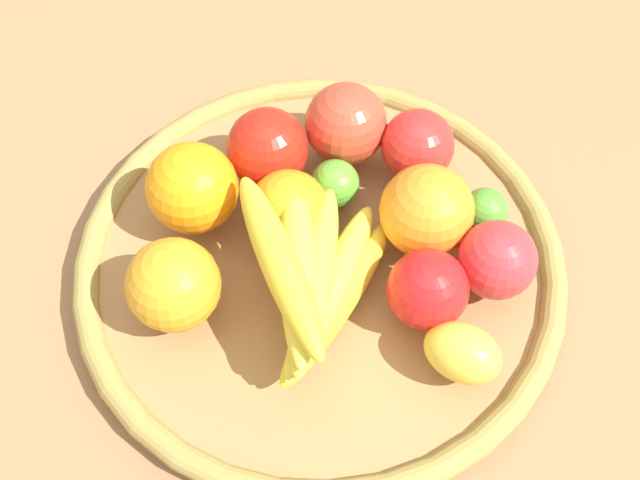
{
  "coord_description": "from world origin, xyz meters",
  "views": [
    {
      "loc": [
        -0.34,
        -0.12,
        0.6
      ],
      "look_at": [
        0.0,
        0.0,
        0.05
      ],
      "focal_mm": 41.84,
      "sensor_mm": 36.0,
      "label": 1
    }
  ],
  "objects_px": {
    "apple_1": "(428,289)",
    "lime_1": "(485,210)",
    "orange_3": "(173,285)",
    "orange_2": "(427,211)",
    "apple_3": "(268,148)",
    "apple_2": "(346,124)",
    "orange_0": "(289,209)",
    "orange_1": "(194,185)",
    "banana_bunch": "(313,280)",
    "lime_0": "(335,183)",
    "apple_0": "(497,260)",
    "apple_4": "(418,146)",
    "lemon_0": "(463,353)"
  },
  "relations": [
    {
      "from": "apple_2",
      "to": "lime_0",
      "type": "relative_size",
      "value": 1.73
    },
    {
      "from": "apple_4",
      "to": "apple_1",
      "type": "height_order",
      "value": "same"
    },
    {
      "from": "apple_1",
      "to": "lime_1",
      "type": "bearing_deg",
      "value": -13.98
    },
    {
      "from": "orange_2",
      "to": "apple_3",
      "type": "bearing_deg",
      "value": 82.56
    },
    {
      "from": "lime_0",
      "to": "orange_2",
      "type": "bearing_deg",
      "value": -99.31
    },
    {
      "from": "banana_bunch",
      "to": "apple_4",
      "type": "xyz_separation_m",
      "value": [
        0.17,
        -0.04,
        -0.01
      ]
    },
    {
      "from": "orange_0",
      "to": "apple_2",
      "type": "bearing_deg",
      "value": -8.39
    },
    {
      "from": "apple_0",
      "to": "apple_4",
      "type": "distance_m",
      "value": 0.14
    },
    {
      "from": "banana_bunch",
      "to": "lime_0",
      "type": "xyz_separation_m",
      "value": [
        0.11,
        0.02,
        -0.02
      ]
    },
    {
      "from": "orange_2",
      "to": "apple_0",
      "type": "distance_m",
      "value": 0.07
    },
    {
      "from": "orange_2",
      "to": "lemon_0",
      "type": "relative_size",
      "value": 1.29
    },
    {
      "from": "apple_4",
      "to": "lime_1",
      "type": "distance_m",
      "value": 0.09
    },
    {
      "from": "apple_1",
      "to": "lime_1",
      "type": "height_order",
      "value": "apple_1"
    },
    {
      "from": "orange_0",
      "to": "apple_1",
      "type": "height_order",
      "value": "orange_0"
    },
    {
      "from": "orange_3",
      "to": "orange_2",
      "type": "bearing_deg",
      "value": -51.23
    },
    {
      "from": "orange_0",
      "to": "apple_3",
      "type": "distance_m",
      "value": 0.07
    },
    {
      "from": "apple_3",
      "to": "lime_1",
      "type": "height_order",
      "value": "apple_3"
    },
    {
      "from": "orange_1",
      "to": "apple_1",
      "type": "xyz_separation_m",
      "value": [
        -0.03,
        -0.22,
        -0.01
      ]
    },
    {
      "from": "apple_2",
      "to": "apple_1",
      "type": "xyz_separation_m",
      "value": [
        -0.14,
        -0.12,
        -0.01
      ]
    },
    {
      "from": "lime_0",
      "to": "apple_0",
      "type": "bearing_deg",
      "value": -103.45
    },
    {
      "from": "orange_3",
      "to": "apple_4",
      "type": "bearing_deg",
      "value": -34.27
    },
    {
      "from": "orange_0",
      "to": "apple_0",
      "type": "xyz_separation_m",
      "value": [
        0.01,
        -0.18,
        -0.0
      ]
    },
    {
      "from": "apple_3",
      "to": "apple_1",
      "type": "relative_size",
      "value": 1.12
    },
    {
      "from": "lime_0",
      "to": "orange_1",
      "type": "bearing_deg",
      "value": 117.18
    },
    {
      "from": "orange_0",
      "to": "apple_2",
      "type": "relative_size",
      "value": 0.91
    },
    {
      "from": "orange_0",
      "to": "apple_4",
      "type": "relative_size",
      "value": 1.03
    },
    {
      "from": "lime_0",
      "to": "orange_3",
      "type": "height_order",
      "value": "orange_3"
    },
    {
      "from": "orange_2",
      "to": "apple_0",
      "type": "height_order",
      "value": "orange_2"
    },
    {
      "from": "apple_3",
      "to": "lime_1",
      "type": "distance_m",
      "value": 0.21
    },
    {
      "from": "apple_3",
      "to": "apple_2",
      "type": "distance_m",
      "value": 0.08
    },
    {
      "from": "banana_bunch",
      "to": "orange_3",
      "type": "distance_m",
      "value": 0.12
    },
    {
      "from": "banana_bunch",
      "to": "lemon_0",
      "type": "bearing_deg",
      "value": -95.21
    },
    {
      "from": "apple_0",
      "to": "lime_0",
      "type": "relative_size",
      "value": 1.5
    },
    {
      "from": "lime_1",
      "to": "apple_4",
      "type": "bearing_deg",
      "value": 62.16
    },
    {
      "from": "orange_0",
      "to": "apple_2",
      "type": "xyz_separation_m",
      "value": [
        0.11,
        -0.02,
        0.0
      ]
    },
    {
      "from": "apple_3",
      "to": "orange_1",
      "type": "distance_m",
      "value": 0.08
    },
    {
      "from": "orange_2",
      "to": "orange_3",
      "type": "relative_size",
      "value": 1.05
    },
    {
      "from": "orange_2",
      "to": "lime_0",
      "type": "distance_m",
      "value": 0.09
    },
    {
      "from": "banana_bunch",
      "to": "lime_0",
      "type": "distance_m",
      "value": 0.12
    },
    {
      "from": "lemon_0",
      "to": "lime_0",
      "type": "xyz_separation_m",
      "value": [
        0.13,
        0.15,
        -0.0
      ]
    },
    {
      "from": "orange_0",
      "to": "apple_0",
      "type": "distance_m",
      "value": 0.18
    },
    {
      "from": "orange_1",
      "to": "orange_3",
      "type": "distance_m",
      "value": 0.1
    },
    {
      "from": "apple_1",
      "to": "lime_1",
      "type": "xyz_separation_m",
      "value": [
        0.11,
        -0.03,
        -0.01
      ]
    },
    {
      "from": "apple_3",
      "to": "apple_0",
      "type": "bearing_deg",
      "value": -100.93
    },
    {
      "from": "orange_1",
      "to": "apple_4",
      "type": "relative_size",
      "value": 1.2
    },
    {
      "from": "apple_3",
      "to": "orange_3",
      "type": "xyz_separation_m",
      "value": [
        -0.16,
        0.02,
        0.0
      ]
    },
    {
      "from": "orange_3",
      "to": "lime_1",
      "type": "relative_size",
      "value": 1.91
    },
    {
      "from": "apple_2",
      "to": "lemon_0",
      "type": "distance_m",
      "value": 0.25
    },
    {
      "from": "apple_4",
      "to": "orange_3",
      "type": "bearing_deg",
      "value": 145.73
    },
    {
      "from": "apple_3",
      "to": "orange_3",
      "type": "distance_m",
      "value": 0.16
    }
  ]
}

